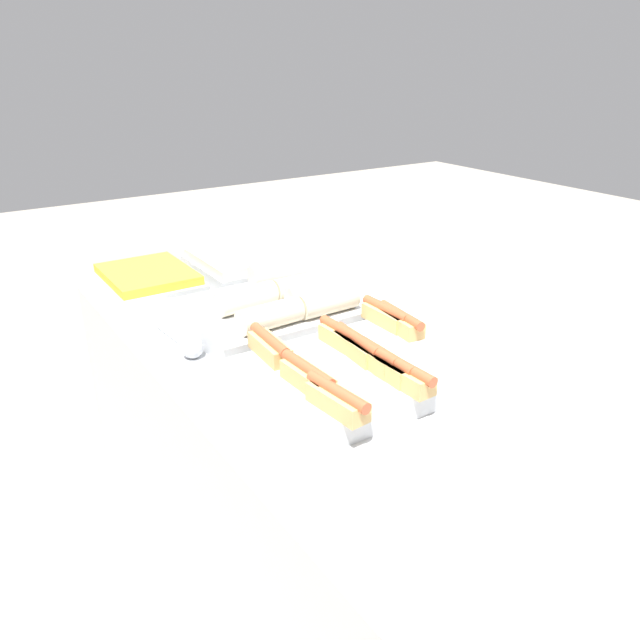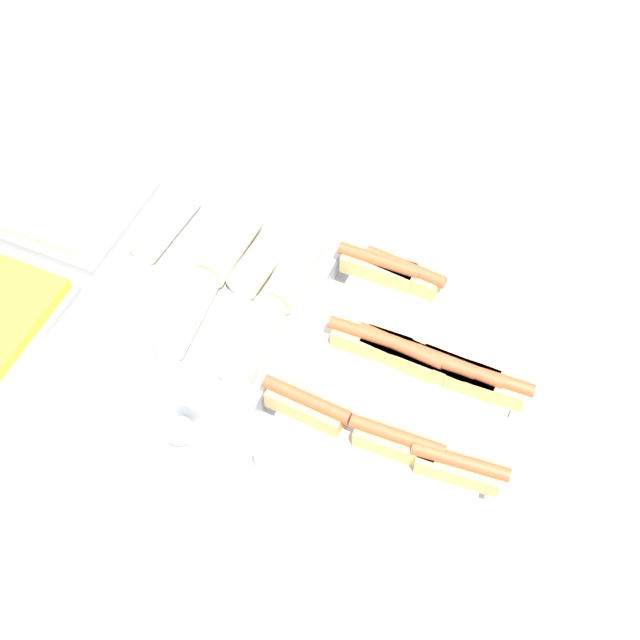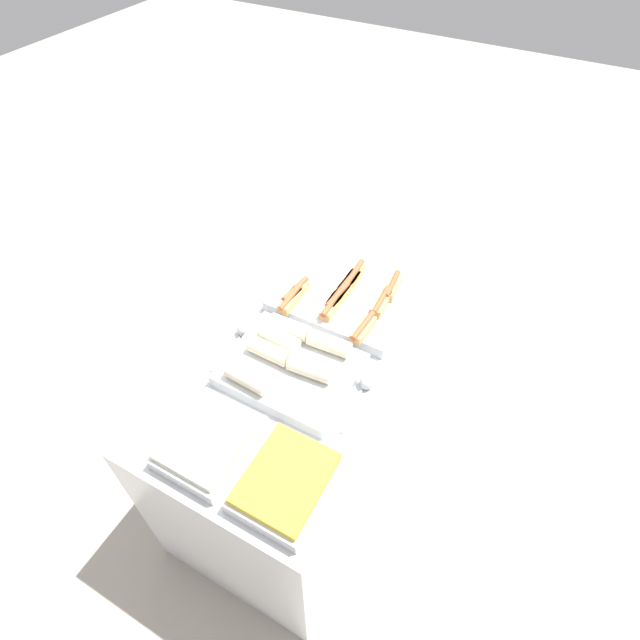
# 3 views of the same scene
# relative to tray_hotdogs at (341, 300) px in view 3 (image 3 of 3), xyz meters

# --- Properties ---
(ground_plane) EXTENTS (12.00, 12.00, 0.00)m
(ground_plane) POSITION_rel_tray_hotdogs_xyz_m (-0.11, 0.00, -0.91)
(ground_plane) COLOR #ADA393
(counter) EXTENTS (1.63, 0.71, 0.87)m
(counter) POSITION_rel_tray_hotdogs_xyz_m (-0.11, 0.00, -0.47)
(counter) COLOR silver
(counter) RESTS_ON ground_plane
(tray_hotdogs) EXTENTS (0.40, 0.51, 0.10)m
(tray_hotdogs) POSITION_rel_tray_hotdogs_xyz_m (0.00, 0.00, 0.00)
(tray_hotdogs) COLOR silver
(tray_hotdogs) RESTS_ON counter
(tray_wraps) EXTENTS (0.35, 0.44, 0.11)m
(tray_wraps) POSITION_rel_tray_hotdogs_xyz_m (-0.37, 0.01, 0.00)
(tray_wraps) COLOR silver
(tray_wraps) RESTS_ON counter
(tray_side_front) EXTENTS (0.30, 0.24, 0.07)m
(tray_side_front) POSITION_rel_tray_hotdogs_xyz_m (-0.74, -0.20, -0.00)
(tray_side_front) COLOR silver
(tray_side_front) RESTS_ON counter
(tray_side_back) EXTENTS (0.30, 0.24, 0.07)m
(tray_side_back) POSITION_rel_tray_hotdogs_xyz_m (-0.74, 0.08, -0.00)
(tray_side_back) COLOR silver
(tray_side_back) RESTS_ON counter
(serving_spoon_near) EXTENTS (0.23, 0.05, 0.05)m
(serving_spoon_near) POSITION_rel_tray_hotdogs_xyz_m (-0.32, -0.25, -0.01)
(serving_spoon_near) COLOR #B2B5BA
(serving_spoon_near) RESTS_ON counter
(serving_spoon_far) EXTENTS (0.23, 0.05, 0.05)m
(serving_spoon_far) POSITION_rel_tray_hotdogs_xyz_m (-0.32, 0.26, -0.01)
(serving_spoon_far) COLOR #B2B5BA
(serving_spoon_far) RESTS_ON counter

